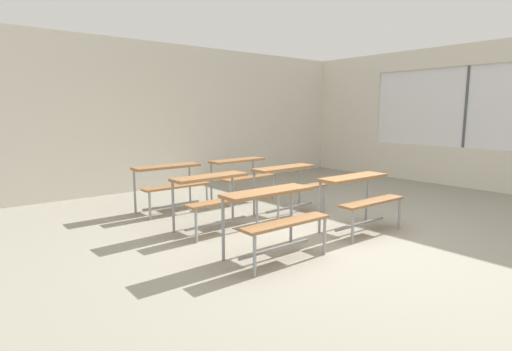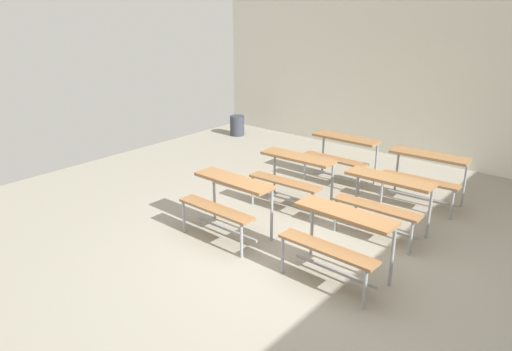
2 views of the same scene
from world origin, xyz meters
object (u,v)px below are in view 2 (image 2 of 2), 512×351
Objects in this scene: desk_bench_r0c1 at (339,231)px; desk_bench_r2c0 at (342,149)px; desk_bench_r1c0 at (293,170)px; desk_bench_r2c1 at (425,168)px; trash_bin at (237,126)px; desk_bench_r0c0 at (228,195)px; desk_bench_r1c1 at (385,193)px.

desk_bench_r0c1 is 1.01× the size of desk_bench_r2c0.
desk_bench_r1c0 is 1.33m from desk_bench_r2c0.
desk_bench_r2c1 reaches higher than trash_bin.
desk_bench_r2c0 is (0.02, 1.33, 0.00)m from desk_bench_r1c0.
desk_bench_r0c1 is 2.54m from desk_bench_r2c1.
desk_bench_r0c0 is 0.99× the size of desk_bench_r1c0.
desk_bench_r2c0 is at bearing 87.10° from desk_bench_r1c0.
desk_bench_r1c1 and desk_bench_r2c0 have the same top height.
desk_bench_r2c0 is (0.09, 2.61, 0.00)m from desk_bench_r0c0.
desk_bench_r1c0 is at bearing -90.73° from desk_bench_r2c0.
trash_bin is at bearing 141.10° from desk_bench_r1c0.
trash_bin is (-3.18, 3.72, -0.34)m from desk_bench_r0c0.
desk_bench_r0c0 is 2.53× the size of trash_bin.
desk_bench_r2c0 is (-1.38, 1.32, 0.00)m from desk_bench_r1c1.
desk_bench_r1c0 is (0.07, 1.28, 0.00)m from desk_bench_r0c0.
desk_bench_r0c0 and desk_bench_r2c1 have the same top height.
desk_bench_r1c0 is at bearing 140.95° from desk_bench_r0c1.
desk_bench_r1c1 is (1.47, 1.29, 0.00)m from desk_bench_r0c0.
desk_bench_r1c1 is at bearing -27.51° from trash_bin.
trash_bin is at bearing 163.30° from desk_bench_r2c1.
desk_bench_r2c0 is 1.40m from desk_bench_r2c1.
desk_bench_r2c0 is 2.51× the size of trash_bin.
desk_bench_r0c0 is 2.96m from desk_bench_r2c1.
desk_bench_r1c1 is 2.52× the size of trash_bin.
desk_bench_r0c1 is 1.28m from desk_bench_r1c1.
desk_bench_r2c1 is (-0.07, 2.54, 0.00)m from desk_bench_r0c1.
desk_bench_r2c1 is (1.40, -0.05, 0.00)m from desk_bench_r2c0.
desk_bench_r1c0 is 1.39m from desk_bench_r1c1.
desk_bench_r2c1 is (1.49, 2.56, 0.00)m from desk_bench_r0c0.
desk_bench_r2c0 and desk_bench_r2c1 have the same top height.
desk_bench_r0c0 is 1.00× the size of desk_bench_r1c1.
desk_bench_r2c0 is 0.98× the size of desk_bench_r2c1.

